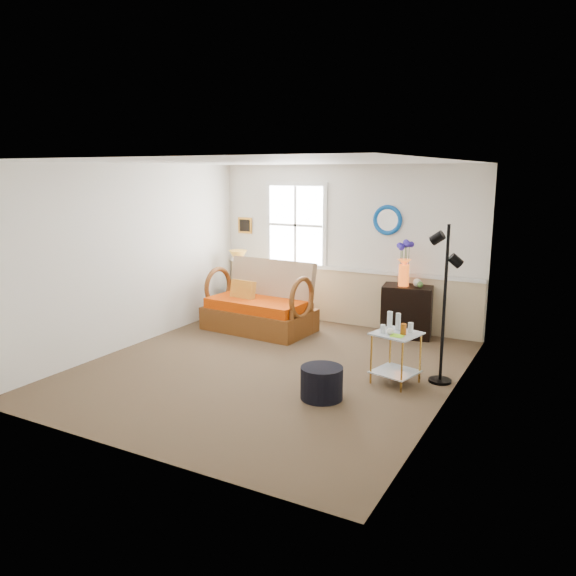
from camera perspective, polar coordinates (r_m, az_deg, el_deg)
The scene contains 19 objects.
floor at distance 7.30m, azimuth -1.97°, elevation -8.15°, with size 4.50×5.00×0.01m, color brown.
ceiling at distance 6.87m, azimuth -2.13°, elevation 12.70°, with size 4.50×5.00×0.01m, color white.
walls at distance 6.97m, azimuth -2.05°, elevation 1.95°, with size 4.51×5.01×2.60m.
wainscot at distance 9.32m, azimuth 5.72°, elevation -0.93°, with size 4.46×0.02×0.90m, color tan.
chair_rail at distance 9.22m, azimuth 5.76°, elevation 1.91°, with size 4.46×0.04×0.06m, color silver.
window at distance 9.51m, azimuth 0.80°, elevation 6.41°, with size 1.14×0.06×1.44m, color white, non-canonical shape.
picture at distance 10.03m, azimuth -4.38°, elevation 6.37°, with size 0.28×0.03×0.28m, color #B07325.
mirror at distance 8.88m, azimuth 10.09°, elevation 6.82°, with size 0.47×0.47×0.07m, color #0054A4.
loveseat at distance 8.87m, azimuth -2.98°, elevation -0.88°, with size 1.68×0.95×1.10m, color brown, non-canonical shape.
throw_pillow at distance 8.96m, azimuth -4.64°, elevation -0.60°, with size 0.43×0.11×0.43m, color #D45D06, non-canonical shape.
lamp_stand at distance 9.91m, azimuth -4.87°, elevation -1.08°, with size 0.33×0.33×0.59m, color black, non-canonical shape.
table_lamp at distance 9.80m, azimuth -5.07°, elevation 2.20°, with size 0.31×0.31×0.56m, color #BF8129, non-canonical shape.
potted_plant at distance 9.78m, azimuth -4.13°, elevation 1.35°, with size 0.32×0.35×0.28m, color #4B7435.
cabinet at distance 8.76m, azimuth 12.00°, elevation -2.30°, with size 0.74×0.48×0.79m, color black, non-canonical shape.
flower_vase at distance 8.58m, azimuth 11.73°, elevation 2.43°, with size 0.20×0.20×0.68m, color #E85414, non-canonical shape.
side_table at distance 6.84m, azimuth 10.89°, elevation -7.00°, with size 0.49×0.49×0.62m, color #C08A30, non-canonical shape.
tabletop_items at distance 6.72m, azimuth 10.99°, elevation -3.56°, with size 0.37×0.37×0.22m, color silver, non-canonical shape.
floor_lamp at distance 6.82m, azimuth 15.59°, elevation -1.70°, with size 0.27×0.27×1.90m, color black, non-canonical shape.
ottoman at distance 6.33m, azimuth 3.44°, elevation -9.58°, with size 0.48×0.48×0.37m, color black.
Camera 1 is at (3.48, -5.92, 2.48)m, focal length 35.00 mm.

